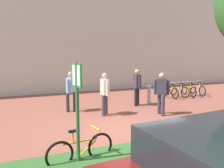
{
  "coord_description": "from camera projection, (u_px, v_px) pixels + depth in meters",
  "views": [
    {
      "loc": [
        -3.51,
        -6.87,
        2.68
      ],
      "look_at": [
        0.27,
        2.38,
        1.22
      ],
      "focal_mm": 39.33,
      "sensor_mm": 36.0,
      "label": 1
    }
  ],
  "objects": [
    {
      "name": "ground_plane",
      "position": [
        132.0,
        131.0,
        7.99
      ],
      "size": [
        60.0,
        60.0,
        0.0
      ],
      "primitive_type": "plane",
      "color": "brown"
    },
    {
      "name": "building_facade",
      "position": [
        70.0,
        10.0,
        15.03
      ],
      "size": [
        28.0,
        1.2,
        10.0
      ],
      "primitive_type": "cube",
      "color": "beige",
      "rests_on": "ground"
    },
    {
      "name": "planter_strip",
      "position": [
        137.0,
        153.0,
        6.13
      ],
      "size": [
        7.0,
        1.1,
        0.16
      ],
      "primitive_type": "cube",
      "color": "#336028",
      "rests_on": "ground"
    },
    {
      "name": "parking_sign_post",
      "position": [
        77.0,
        100.0,
        5.35
      ],
      "size": [
        0.13,
        0.35,
        2.38
      ],
      "color": "#2D7238",
      "rests_on": "ground"
    },
    {
      "name": "bike_at_sign",
      "position": [
        81.0,
        150.0,
        5.68
      ],
      "size": [
        1.67,
        0.42,
        0.86
      ],
      "color": "black",
      "rests_on": "ground"
    },
    {
      "name": "bike_rack_cluster",
      "position": [
        184.0,
        90.0,
        13.82
      ],
      "size": [
        2.66,
        1.58,
        0.83
      ],
      "color": "#99999E",
      "rests_on": "ground"
    },
    {
      "name": "bollard_steel",
      "position": [
        149.0,
        95.0,
        11.87
      ],
      "size": [
        0.16,
        0.16,
        0.9
      ],
      "primitive_type": "cylinder",
      "color": "#ADADB2",
      "rests_on": "ground"
    },
    {
      "name": "person_suited_dark",
      "position": [
        161.0,
        91.0,
        9.84
      ],
      "size": [
        0.49,
        0.46,
        1.72
      ],
      "color": "#383342",
      "rests_on": "ground"
    },
    {
      "name": "person_shirt_blue",
      "position": [
        71.0,
        89.0,
        10.32
      ],
      "size": [
        0.45,
        0.48,
        1.72
      ],
      "color": "#2D2D38",
      "rests_on": "ground"
    },
    {
      "name": "person_casual_tan",
      "position": [
        105.0,
        91.0,
        9.78
      ],
      "size": [
        0.31,
        0.61,
        1.72
      ],
      "color": "#383342",
      "rests_on": "ground"
    },
    {
      "name": "person_suited_navy",
      "position": [
        137.0,
        85.0,
        11.46
      ],
      "size": [
        0.33,
        0.61,
        1.72
      ],
      "color": "black",
      "rests_on": "ground"
    }
  ]
}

